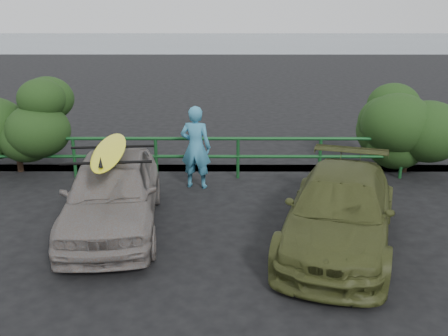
% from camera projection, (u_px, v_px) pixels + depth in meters
% --- Properties ---
extents(ground, '(80.00, 80.00, 0.00)m').
position_uv_depth(ground, '(180.00, 284.00, 7.56)').
color(ground, black).
extents(ocean, '(200.00, 200.00, 0.00)m').
position_uv_depth(ocean, '(220.00, 41.00, 64.71)').
color(ocean, slate).
rests_on(ocean, ground).
extents(guardrail, '(14.00, 0.08, 1.04)m').
position_uv_depth(guardrail, '(197.00, 158.00, 12.16)').
color(guardrail, '#15491F').
rests_on(guardrail, ground).
extents(shrub_left, '(3.20, 2.40, 2.40)m').
position_uv_depth(shrub_left, '(4.00, 127.00, 12.35)').
color(shrub_left, '#1E3A15').
rests_on(shrub_left, ground).
extents(shrub_right, '(3.20, 2.40, 2.13)m').
position_uv_depth(shrub_right, '(398.00, 131.00, 12.46)').
color(shrub_right, '#1E3A15').
rests_on(shrub_right, ground).
extents(sedan, '(2.09, 4.33, 1.43)m').
position_uv_depth(sedan, '(112.00, 192.00, 9.32)').
color(sedan, slate).
rests_on(sedan, ground).
extents(olive_vehicle, '(3.04, 4.72, 1.27)m').
position_uv_depth(olive_vehicle, '(340.00, 210.00, 8.68)').
color(olive_vehicle, '#40461F').
rests_on(olive_vehicle, ground).
extents(man, '(0.78, 0.59, 1.92)m').
position_uv_depth(man, '(196.00, 147.00, 11.41)').
color(man, teal).
rests_on(man, ground).
extents(roof_rack, '(1.68, 1.25, 0.05)m').
position_uv_depth(roof_rack, '(110.00, 154.00, 9.10)').
color(roof_rack, black).
rests_on(roof_rack, sedan).
extents(surfboard, '(0.82, 2.71, 0.08)m').
position_uv_depth(surfboard, '(109.00, 151.00, 9.08)').
color(surfboard, yellow).
rests_on(surfboard, roof_rack).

